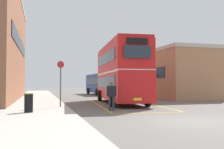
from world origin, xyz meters
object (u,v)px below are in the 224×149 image
(bus_stop_sign, at_px, (61,79))
(pedestrian_boarding, at_px, (112,94))
(double_decker_bus, at_px, (120,72))
(litter_bin, at_px, (29,103))
(single_deck_bus, at_px, (101,83))

(bus_stop_sign, bearing_deg, pedestrian_boarding, -33.52)
(double_decker_bus, bearing_deg, pedestrian_boarding, -112.73)
(litter_bin, bearing_deg, pedestrian_boarding, 11.37)
(single_deck_bus, height_order, pedestrian_boarding, single_deck_bus)
(double_decker_bus, height_order, bus_stop_sign, double_decker_bus)
(litter_bin, height_order, bus_stop_sign, bus_stop_sign)
(bus_stop_sign, bearing_deg, single_deck_bus, 70.15)
(double_decker_bus, distance_m, litter_bin, 9.44)
(pedestrian_boarding, relative_size, litter_bin, 1.78)
(litter_bin, distance_m, bus_stop_sign, 3.56)
(double_decker_bus, xyz_separation_m, pedestrian_boarding, (-2.22, -5.29, -1.51))
(pedestrian_boarding, bearing_deg, litter_bin, -168.63)
(single_deck_bus, xyz_separation_m, bus_stop_sign, (-7.26, -20.10, 0.23))
(single_deck_bus, xyz_separation_m, litter_bin, (-9.06, -22.91, -1.01))
(double_decker_bus, distance_m, single_deck_bus, 16.85)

